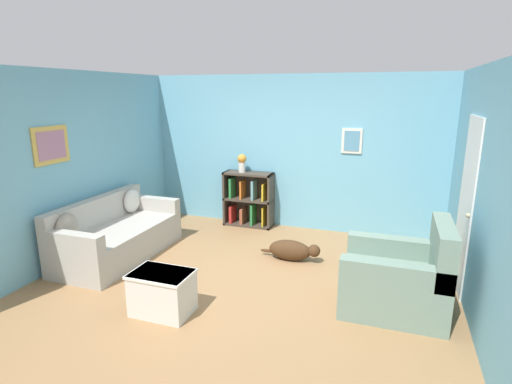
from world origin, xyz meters
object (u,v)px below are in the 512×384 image
bookshelf (248,200)px  dog (292,250)px  couch (116,235)px  recliner_chair (400,279)px  vase (242,162)px  coffee_table (162,291)px

bookshelf → dog: (1.11, -1.25, -0.31)m
couch → bookshelf: 2.34m
dog → couch: bearing=-164.4°
recliner_chair → dog: (-1.41, 0.88, -0.20)m
vase → recliner_chair: bearing=-38.7°
couch → dog: 2.52m
coffee_table → dog: coffee_table is taller
couch → vase: 2.40m
bookshelf → dog: bearing=-48.4°
vase → couch: bearing=-122.3°
couch → recliner_chair: (3.84, -0.20, 0.04)m
recliner_chair → coffee_table: 2.55m
dog → recliner_chair: bearing=-31.8°
bookshelf → vase: 0.68m
bookshelf → coffee_table: (0.15, -3.06, -0.21)m
bookshelf → coffee_table: size_ratio=1.49×
bookshelf → coffee_table: 3.07m
couch → dog: (2.43, 0.68, -0.16)m
bookshelf → recliner_chair: (2.53, -2.13, -0.11)m
couch → dog: bearing=15.6°
bookshelf → dog: size_ratio=1.09×
dog → bookshelf: bearing=131.6°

